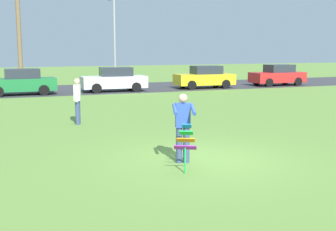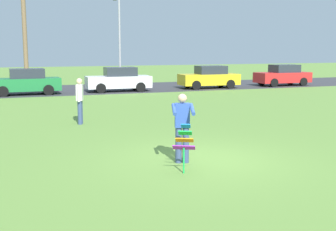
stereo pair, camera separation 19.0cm
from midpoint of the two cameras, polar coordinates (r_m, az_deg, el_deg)
ground_plane at (r=11.34m, az=4.80°, el=-5.76°), size 120.00×120.00×0.00m
road_strip at (r=31.07m, az=-11.76°, el=3.34°), size 120.00×8.00×0.01m
person_kite_flyer at (r=10.82m, az=2.37°, el=-1.29°), size 0.68×0.75×1.73m
kite_held at (r=10.12m, az=2.70°, el=-3.38°), size 0.62×0.73×1.07m
parked_car_green at (r=28.29m, az=-17.87°, el=4.14°), size 4.23×1.90×1.60m
parked_car_white at (r=29.16m, az=-6.24°, el=4.64°), size 4.26×1.96×1.60m
parked_car_yellow at (r=31.46m, az=5.57°, el=4.95°), size 4.26×1.95×1.60m
parked_car_red at (r=34.64m, az=14.87°, el=5.04°), size 4.21×1.85×1.60m
streetlight_pole at (r=36.60m, az=-6.23°, el=10.51°), size 0.24×1.65×7.00m
person_walker_near at (r=16.75m, az=-11.08°, el=2.06°), size 0.32×0.54×1.73m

